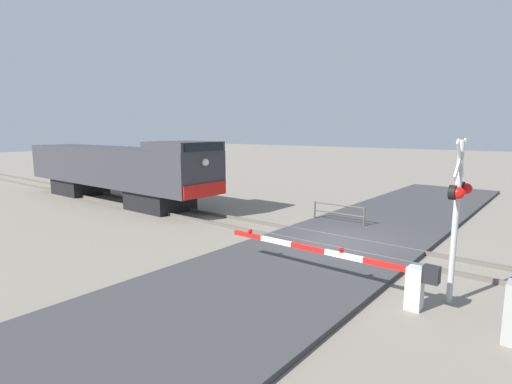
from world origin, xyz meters
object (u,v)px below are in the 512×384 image
Objects in this scene: crossing_gate at (378,272)px; guard_railing at (338,211)px; locomotive at (117,169)px; crossing_signal at (458,203)px.

crossing_gate is 2.46× the size of guard_railing.
locomotive is at bearing 78.03° from crossing_gate.
locomotive is 6.23× the size of guard_railing.
locomotive is 2.53× the size of crossing_gate.
locomotive is 3.91× the size of crossing_signal.
guard_railing is at bearing -77.81° from locomotive.
crossing_signal reaches higher than crossing_gate.
crossing_signal is 1.60× the size of guard_railing.
crossing_signal is at bearing -133.58° from guard_railing.
crossing_gate reaches higher than guard_railing.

